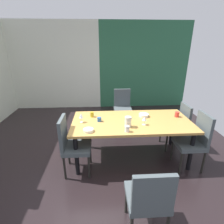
{
  "coord_description": "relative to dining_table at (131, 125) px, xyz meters",
  "views": [
    {
      "loc": [
        0.04,
        -2.62,
        2.02
      ],
      "look_at": [
        0.22,
        0.36,
        0.85
      ],
      "focal_mm": 28.0,
      "sensor_mm": 36.0,
      "label": 1
    }
  ],
  "objects": [
    {
      "name": "chair_head_far",
      "position": [
        0.01,
        1.44,
        -0.15
      ],
      "size": [
        0.44,
        0.45,
        0.95
      ],
      "rotation": [
        0.0,
        0.0,
        3.14
      ],
      "color": "#434C50",
      "rests_on": "ground_plane"
    },
    {
      "name": "cup_corner",
      "position": [
        -0.14,
        -0.4,
        0.12
      ],
      "size": [
        0.07,
        0.07,
        0.1
      ],
      "primitive_type": "cylinder",
      "color": "silver",
      "rests_on": "dining_table"
    },
    {
      "name": "chair_right_far",
      "position": [
        1.01,
        0.33,
        -0.16
      ],
      "size": [
        0.44,
        0.44,
        0.92
      ],
      "rotation": [
        0.0,
        0.0,
        1.57
      ],
      "color": "#434C50",
      "rests_on": "ground_plane"
    },
    {
      "name": "chair_right_near",
      "position": [
        1.01,
        -0.33,
        -0.14
      ],
      "size": [
        0.44,
        0.44,
        0.99
      ],
      "rotation": [
        0.0,
        0.0,
        1.57
      ],
      "color": "#434C50",
      "rests_on": "ground_plane"
    },
    {
      "name": "wine_glass_west",
      "position": [
        -0.88,
        -0.01,
        0.19
      ],
      "size": [
        0.07,
        0.07,
        0.16
      ],
      "color": "silver",
      "rests_on": "dining_table"
    },
    {
      "name": "dining_table",
      "position": [
        0.0,
        0.0,
        0.0
      ],
      "size": [
        2.08,
        1.02,
        0.76
      ],
      "color": "#BB8C45",
      "rests_on": "ground_plane"
    },
    {
      "name": "serving_bowl_east",
      "position": [
        0.26,
        0.18,
        0.1
      ],
      "size": [
        0.18,
        0.18,
        0.05
      ],
      "primitive_type": "cylinder",
      "color": "white",
      "rests_on": "dining_table"
    },
    {
      "name": "wine_glass_south",
      "position": [
        0.18,
        -0.17,
        0.18
      ],
      "size": [
        0.07,
        0.07,
        0.14
      ],
      "color": "silver",
      "rests_on": "dining_table"
    },
    {
      "name": "pitcher_front",
      "position": [
        -0.1,
        -0.23,
        0.16
      ],
      "size": [
        0.12,
        0.11,
        0.18
      ],
      "color": "beige",
      "rests_on": "dining_table"
    },
    {
      "name": "back_panel_interior",
      "position": [
        -2.0,
        2.96,
        0.66
      ],
      "size": [
        2.86,
        0.1,
        2.69
      ],
      "primitive_type": "cube",
      "color": "silver",
      "rests_on": "ground_plane"
    },
    {
      "name": "garden_window_panel",
      "position": [
        0.87,
        2.96,
        0.66
      ],
      "size": [
        2.88,
        0.1,
        2.69
      ],
      "primitive_type": "cube",
      "color": "#295E41",
      "rests_on": "ground_plane"
    },
    {
      "name": "chair_left_near",
      "position": [
        -1.01,
        -0.33,
        -0.14
      ],
      "size": [
        0.44,
        0.44,
        0.98
      ],
      "rotation": [
        0.0,
        0.0,
        -1.57
      ],
      "color": "#434C50",
      "rests_on": "ground_plane"
    },
    {
      "name": "cup_north",
      "position": [
        -0.7,
        0.22,
        0.12
      ],
      "size": [
        0.07,
        0.07,
        0.09
      ],
      "primitive_type": "cylinder",
      "color": "#AE971E",
      "rests_on": "dining_table"
    },
    {
      "name": "cup_near_shelf",
      "position": [
        -0.57,
        0.01,
        0.11
      ],
      "size": [
        0.07,
        0.07,
        0.07
      ],
      "primitive_type": "cylinder",
      "color": "#2A558E",
      "rests_on": "dining_table"
    },
    {
      "name": "ground_plane",
      "position": [
        -0.56,
        -0.15,
        -0.69
      ],
      "size": [
        5.74,
        6.34,
        0.02
      ],
      "primitive_type": "cube",
      "color": "black"
    },
    {
      "name": "serving_bowl_right",
      "position": [
        -0.73,
        -0.36,
        0.1
      ],
      "size": [
        0.16,
        0.16,
        0.04
      ],
      "primitive_type": "cylinder",
      "color": "white",
      "rests_on": "dining_table"
    },
    {
      "name": "cup_center",
      "position": [
        0.86,
        0.13,
        0.12
      ],
      "size": [
        0.08,
        0.08,
        0.1
      ],
      "primitive_type": "cylinder",
      "color": "red",
      "rests_on": "dining_table"
    },
    {
      "name": "chair_head_near",
      "position": [
        -0.05,
        -1.44,
        -0.16
      ],
      "size": [
        0.44,
        0.44,
        0.92
      ],
      "color": "#434C50",
      "rests_on": "ground_plane"
    }
  ]
}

